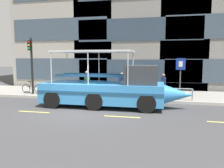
{
  "coord_description": "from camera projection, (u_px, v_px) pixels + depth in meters",
  "views": [
    {
      "loc": [
        4.18,
        -11.32,
        2.83
      ],
      "look_at": [
        1.32,
        1.87,
        1.3
      ],
      "focal_mm": 35.79,
      "sensor_mm": 36.0,
      "label": 1
    }
  ],
  "objects": [
    {
      "name": "lane_centreline",
      "position": [
        76.0,
        114.0,
        11.43
      ],
      "size": [
        25.8,
        0.12,
        0.01
      ],
      "color": "#DBD64C",
      "rests_on": "ground_plane"
    },
    {
      "name": "curb_edge",
      "position": [
        97.0,
        99.0,
        15.2
      ],
      "size": [
        32.0,
        0.18,
        0.18
      ],
      "primitive_type": "cube",
      "color": "#B2ADA3",
      "rests_on": "ground_plane"
    },
    {
      "name": "ground_plane",
      "position": [
        81.0,
        111.0,
        12.19
      ],
      "size": [
        120.0,
        120.0,
        0.0
      ],
      "primitive_type": "plane",
      "color": "#3D3D3F"
    },
    {
      "name": "sidewalk",
      "position": [
        106.0,
        94.0,
        17.62
      ],
      "size": [
        32.0,
        4.8,
        0.18
      ],
      "primitive_type": "cube",
      "color": "gray",
      "rests_on": "ground_plane"
    },
    {
      "name": "pedestrian_mid_right",
      "position": [
        87.0,
        80.0,
        16.29
      ],
      "size": [
        0.49,
        0.29,
        1.78
      ],
      "color": "#47423D",
      "rests_on": "sidewalk"
    },
    {
      "name": "leaned_bicycle",
      "position": [
        32.0,
        89.0,
        17.07
      ],
      "size": [
        1.74,
        0.46,
        0.96
      ],
      "color": "black",
      "rests_on": "sidewalk"
    },
    {
      "name": "pedestrian_mid_left",
      "position": [
        122.0,
        82.0,
        15.72
      ],
      "size": [
        0.42,
        0.32,
        1.67
      ],
      "color": "#47423D",
      "rests_on": "sidewalk"
    },
    {
      "name": "duck_tour_boat",
      "position": [
        111.0,
        89.0,
        13.19
      ],
      "size": [
        8.9,
        2.62,
        3.31
      ],
      "color": "#388CD1",
      "rests_on": "ground_plane"
    },
    {
      "name": "pedestrian_near_bow",
      "position": [
        163.0,
        83.0,
        15.85
      ],
      "size": [
        0.32,
        0.38,
        1.6
      ],
      "color": "#1E2338",
      "rests_on": "sidewalk"
    },
    {
      "name": "parking_sign",
      "position": [
        180.0,
        71.0,
        14.73
      ],
      "size": [
        0.6,
        0.12,
        2.69
      ],
      "color": "#4C4F54",
      "rests_on": "sidewalk"
    },
    {
      "name": "curb_guardrail",
      "position": [
        110.0,
        90.0,
        15.29
      ],
      "size": [
        10.9,
        0.09,
        0.77
      ],
      "color": "gray",
      "rests_on": "sidewalk"
    },
    {
      "name": "traffic_light_pole",
      "position": [
        31.0,
        60.0,
        16.59
      ],
      "size": [
        0.24,
        0.46,
        4.17
      ],
      "color": "black",
      "rests_on": "sidewalk"
    }
  ]
}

